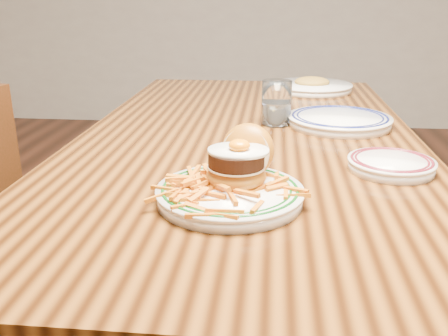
# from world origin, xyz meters

# --- Properties ---
(table) EXTENTS (0.85, 1.60, 0.75)m
(table) POSITION_xyz_m (0.00, 0.00, 0.66)
(table) COLOR black
(table) RESTS_ON floor
(main_plate) EXTENTS (0.26, 0.27, 0.12)m
(main_plate) POSITION_xyz_m (-0.00, -0.43, 0.78)
(main_plate) COLOR white
(main_plate) RESTS_ON table
(side_plate) EXTENTS (0.17, 0.17, 0.03)m
(side_plate) POSITION_xyz_m (0.30, -0.25, 0.77)
(side_plate) COLOR white
(side_plate) RESTS_ON table
(rear_plate) EXTENTS (0.28, 0.28, 0.03)m
(rear_plate) POSITION_xyz_m (0.24, 0.10, 0.77)
(rear_plate) COLOR white
(rear_plate) RESTS_ON table
(water_glass) EXTENTS (0.08, 0.08, 0.12)m
(water_glass) POSITION_xyz_m (0.07, 0.10, 0.80)
(water_glass) COLOR white
(water_glass) RESTS_ON table
(far_plate) EXTENTS (0.29, 0.29, 0.05)m
(far_plate) POSITION_xyz_m (0.20, 0.60, 0.77)
(far_plate) COLOR white
(far_plate) RESTS_ON table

